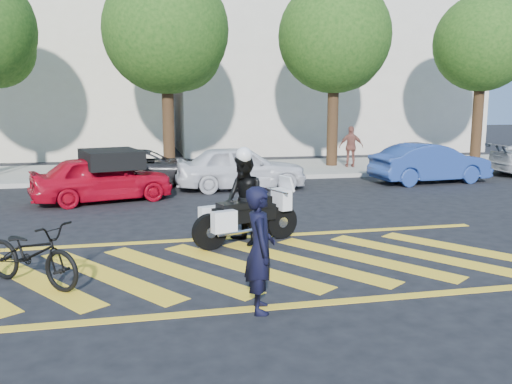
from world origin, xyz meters
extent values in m
plane|color=black|center=(0.00, 0.00, 0.00)|extent=(90.00, 90.00, 0.00)
cube|color=#9E998E|center=(0.00, 12.00, 0.07)|extent=(60.00, 5.00, 0.15)
cube|color=yellow|center=(-2.80, 0.00, 0.00)|extent=(2.43, 3.21, 0.01)
cube|color=yellow|center=(-1.70, 0.00, 0.00)|extent=(2.43, 3.21, 0.01)
cube|color=yellow|center=(-0.60, 0.00, 0.00)|extent=(2.43, 3.21, 0.01)
cube|color=yellow|center=(0.50, 0.00, 0.00)|extent=(2.43, 3.21, 0.01)
cube|color=yellow|center=(1.60, 0.00, 0.00)|extent=(2.43, 3.21, 0.01)
cube|color=yellow|center=(2.70, 0.00, 0.00)|extent=(2.43, 3.21, 0.01)
cube|color=yellow|center=(3.80, 0.00, 0.00)|extent=(2.43, 3.21, 0.01)
cube|color=yellow|center=(4.90, 0.00, 0.00)|extent=(2.43, 3.21, 0.01)
cube|color=yellow|center=(0.00, -1.90, 0.00)|extent=(12.00, 0.20, 0.01)
cube|color=yellow|center=(0.00, 1.90, 0.00)|extent=(12.00, 0.20, 0.01)
cube|color=beige|center=(9.00, 21.00, 5.50)|extent=(16.00, 8.00, 11.00)
cylinder|color=black|center=(0.00, 12.00, 2.00)|extent=(0.44, 0.44, 4.00)
sphere|color=#184111|center=(0.00, 12.00, 5.26)|extent=(4.60, 4.60, 4.60)
sphere|color=#184111|center=(0.60, 12.30, 4.58)|extent=(2.99, 2.99, 2.99)
cylinder|color=black|center=(6.50, 12.00, 2.00)|extent=(0.44, 0.44, 4.00)
sphere|color=#184111|center=(6.50, 12.00, 5.21)|extent=(4.40, 4.40, 4.40)
sphere|color=#184111|center=(7.10, 12.30, 4.55)|extent=(2.86, 2.86, 2.86)
cylinder|color=black|center=(13.00, 12.00, 2.00)|extent=(0.44, 0.44, 4.00)
sphere|color=#184111|center=(13.00, 12.00, 5.10)|extent=(4.00, 4.00, 4.00)
sphere|color=#184111|center=(13.60, 12.30, 4.50)|extent=(2.60, 2.60, 2.60)
imported|color=black|center=(0.38, -1.96, 0.84)|extent=(0.47, 0.66, 1.68)
imported|color=black|center=(-2.76, -0.26, 0.50)|extent=(1.88, 1.71, 0.99)
cylinder|color=black|center=(0.12, 1.14, 0.34)|extent=(0.69, 0.36, 0.68)
cylinder|color=silver|center=(0.12, 1.14, 0.34)|extent=(0.25, 0.22, 0.21)
cylinder|color=black|center=(1.64, 1.67, 0.34)|extent=(0.69, 0.36, 0.68)
cylinder|color=silver|center=(1.64, 1.67, 0.34)|extent=(0.25, 0.22, 0.21)
cube|color=black|center=(0.83, 1.39, 0.60)|extent=(1.31, 0.68, 0.31)
cube|color=black|center=(1.12, 1.49, 0.81)|extent=(0.54, 0.45, 0.23)
cube|color=black|center=(0.58, 1.30, 0.78)|extent=(0.65, 0.52, 0.12)
cube|color=silver|center=(1.64, 1.67, 0.81)|extent=(0.36, 0.48, 0.41)
cube|color=silver|center=(0.18, 1.45, 0.57)|extent=(0.50, 0.33, 0.39)
cube|color=silver|center=(0.36, 0.94, 0.57)|extent=(0.50, 0.33, 0.39)
imported|color=black|center=(0.83, 1.41, 0.87)|extent=(0.90, 1.02, 1.75)
imported|color=red|center=(-2.13, 6.61, 0.65)|extent=(4.06, 2.48, 1.29)
imported|color=#232325|center=(-0.90, 9.20, 0.59)|extent=(4.34, 2.17, 1.18)
imported|color=silver|center=(1.96, 7.80, 0.69)|extent=(4.06, 1.67, 1.38)
imported|color=navy|center=(8.46, 7.80, 0.66)|extent=(4.14, 1.79, 1.33)
imported|color=brown|center=(7.05, 11.33, 0.95)|extent=(1.00, 0.59, 1.60)
camera|label=1|loc=(-1.13, -8.65, 2.78)|focal=38.00mm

